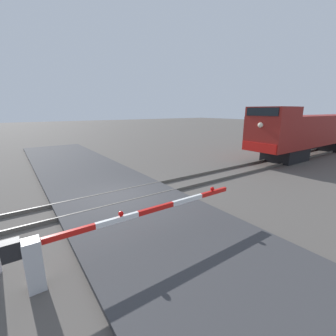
# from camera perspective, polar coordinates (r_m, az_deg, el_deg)

# --- Properties ---
(ground_plane) EXTENTS (160.00, 160.00, 0.00)m
(ground_plane) POSITION_cam_1_polar(r_m,az_deg,el_deg) (10.61, -12.21, -7.59)
(ground_plane) COLOR #514C47
(rail_track_left) EXTENTS (0.08, 80.00, 0.15)m
(rail_track_left) POSITION_cam_1_polar(r_m,az_deg,el_deg) (11.21, -13.69, -6.06)
(rail_track_left) COLOR #59544C
(rail_track_left) RESTS_ON ground_plane
(rail_track_right) EXTENTS (0.08, 80.00, 0.15)m
(rail_track_right) POSITION_cam_1_polar(r_m,az_deg,el_deg) (9.97, -10.60, -8.51)
(rail_track_right) COLOR #59544C
(rail_track_right) RESTS_ON ground_plane
(road_surface) EXTENTS (36.00, 5.32, 0.14)m
(road_surface) POSITION_cam_1_polar(r_m,az_deg,el_deg) (10.58, -12.23, -7.24)
(road_surface) COLOR #38383A
(road_surface) RESTS_ON ground_plane
(locomotive) EXTENTS (2.76, 16.41, 4.13)m
(locomotive) POSITION_cam_1_polar(r_m,az_deg,el_deg) (23.82, 32.55, 7.81)
(locomotive) COLOR black
(locomotive) RESTS_ON ground_plane
(crossing_gate) EXTENTS (0.36, 6.67, 1.33)m
(crossing_gate) POSITION_cam_1_polar(r_m,az_deg,el_deg) (6.12, -21.78, -16.86)
(crossing_gate) COLOR silver
(crossing_gate) RESTS_ON ground_plane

